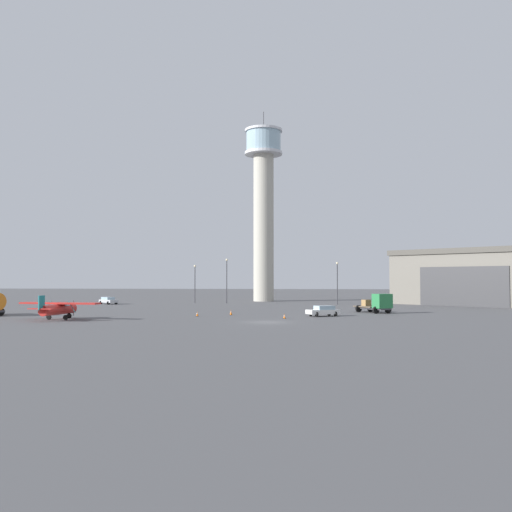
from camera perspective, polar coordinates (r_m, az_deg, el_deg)
ground_plane at (r=61.57m, az=1.22°, el=-6.89°), size 400.00×400.00×0.00m
control_tower at (r=120.29m, az=0.79°, el=6.04°), size 8.20×8.20×41.52m
hangar at (r=113.35m, az=22.99°, el=-2.02°), size 37.72×36.85×10.34m
airplane_red at (r=69.24m, az=-19.88°, el=-5.10°), size 10.07×7.89×2.96m
truck_flatbed_green at (r=79.78m, az=12.46°, el=-4.86°), size 5.21×6.40×2.74m
car_silver at (r=108.83m, az=-15.08°, el=-4.46°), size 4.31×3.95×1.37m
car_white at (r=71.67m, az=7.01°, el=-5.64°), size 4.53×3.54×1.37m
light_post_east at (r=104.54m, az=8.44°, el=-2.37°), size 0.44×0.44×8.01m
light_post_north at (r=111.23m, az=-6.36°, el=-2.49°), size 0.44×0.44×7.63m
light_post_centre at (r=108.33m, az=-3.06°, el=-2.17°), size 0.44×0.44×8.81m
traffic_cone_near_left at (r=71.69m, az=-6.11°, el=-6.00°), size 0.36×0.36×0.62m
traffic_cone_near_right at (r=67.20m, az=2.98°, el=-6.28°), size 0.36×0.36×0.55m
traffic_cone_mid_apron at (r=73.74m, az=-2.62°, el=-5.86°), size 0.36×0.36×0.73m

